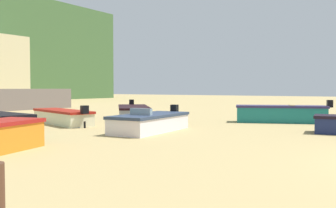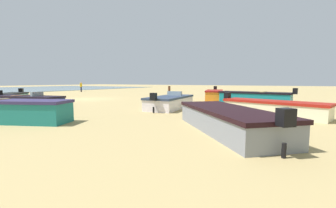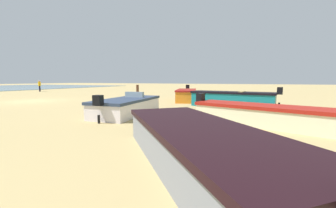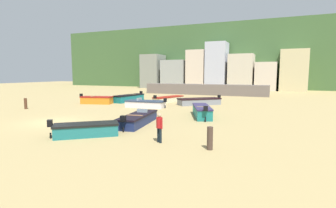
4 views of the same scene
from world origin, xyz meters
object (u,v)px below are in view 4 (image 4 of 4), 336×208
object	(u,v)px
boat_grey_3	(199,101)
mooring_post_near_water	(26,104)
boat_teal_2	(202,111)
mooring_post_mid_beach	(210,138)
boat_teal_6	(86,130)
beach_walker_distant	(159,125)
boat_orange_1	(97,100)
boat_navy_4	(138,119)
boat_teal_7	(129,98)
boat_white_5	(146,104)
boat_cream_0	(168,99)

from	to	relation	value
boat_grey_3	mooring_post_near_water	distance (m)	19.23
boat_teal_2	mooring_post_mid_beach	xyz separation A→B (m)	(3.03, -9.36, 0.09)
boat_teal_6	beach_walker_distant	xyz separation A→B (m)	(4.68, 0.40, 0.56)
boat_orange_1	boat_navy_4	bearing A→B (deg)	35.80
boat_teal_2	boat_grey_3	xyz separation A→B (m)	(-2.63, 8.24, -0.07)
boat_navy_4	boat_teal_6	world-z (taller)	boat_teal_6
boat_teal_2	boat_teal_6	distance (m)	10.55
boat_orange_1	boat_teal_7	world-z (taller)	boat_teal_7
boat_orange_1	boat_white_5	xyz separation A→B (m)	(7.22, -0.71, -0.07)
mooring_post_near_water	boat_teal_6	bearing A→B (deg)	-26.48
boat_orange_1	mooring_post_mid_beach	bearing A→B (deg)	38.06
boat_grey_3	boat_navy_4	size ratio (longest dim) A/B	0.91
boat_white_5	boat_teal_7	world-z (taller)	boat_teal_7
boat_teal_2	mooring_post_near_water	xyz separation A→B (m)	(-18.55, -2.54, 0.09)
boat_teal_7	boat_grey_3	bearing A→B (deg)	-170.08
boat_white_5	beach_walker_distant	distance (m)	14.77
boat_teal_6	beach_walker_distant	bearing A→B (deg)	55.37
boat_cream_0	mooring_post_near_water	xyz separation A→B (m)	(-11.38, -11.94, 0.19)
boat_teal_7	beach_walker_distant	world-z (taller)	beach_walker_distant
boat_white_5	beach_walker_distant	bearing A→B (deg)	-153.98
boat_grey_3	boat_teal_6	xyz separation A→B (m)	(-1.87, -17.78, -0.01)
boat_orange_1	boat_teal_6	world-z (taller)	boat_orange_1
boat_cream_0	boat_grey_3	bearing A→B (deg)	3.22
mooring_post_mid_beach	boat_teal_7	bearing A→B (deg)	131.34
boat_navy_4	boat_white_5	size ratio (longest dim) A/B	1.17
boat_white_5	boat_navy_4	bearing A→B (deg)	-160.18
boat_orange_1	boat_grey_3	bearing A→B (deg)	94.15
mooring_post_near_water	boat_orange_1	bearing A→B (deg)	59.90
boat_orange_1	boat_navy_4	xyz separation A→B (m)	(11.20, -9.34, -0.08)
boat_orange_1	mooring_post_near_water	size ratio (longest dim) A/B	3.67
boat_orange_1	mooring_post_near_water	xyz separation A→B (m)	(-3.92, -6.76, 0.10)
boat_grey_3	boat_teal_6	world-z (taller)	boat_grey_3
mooring_post_near_water	boat_teal_7	bearing A→B (deg)	58.66
boat_teal_2	boat_grey_3	bearing A→B (deg)	85.75
boat_teal_2	boat_teal_6	world-z (taller)	boat_teal_2
mooring_post_near_water	beach_walker_distant	world-z (taller)	beach_walker_distant
boat_orange_1	boat_white_5	distance (m)	7.26
boat_orange_1	boat_cream_0	bearing A→B (deg)	110.38
boat_teal_2	beach_walker_distant	world-z (taller)	beach_walker_distant
boat_white_5	boat_teal_7	distance (m)	6.50
mooring_post_mid_beach	beach_walker_distant	size ratio (longest dim) A/B	0.71
mooring_post_near_water	beach_walker_distant	distance (m)	19.86
boat_teal_7	beach_walker_distant	size ratio (longest dim) A/B	3.26
beach_walker_distant	boat_grey_3	bearing A→B (deg)	-50.20
boat_cream_0	boat_orange_1	xyz separation A→B (m)	(-7.46, -5.18, 0.09)
mooring_post_near_water	mooring_post_mid_beach	bearing A→B (deg)	-17.56
boat_navy_4	mooring_post_mid_beach	distance (m)	7.73
boat_grey_3	boat_white_5	world-z (taller)	boat_grey_3
boat_white_5	mooring_post_near_water	xyz separation A→B (m)	(-11.14, -6.05, 0.17)
boat_teal_6	mooring_post_near_water	distance (m)	15.70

